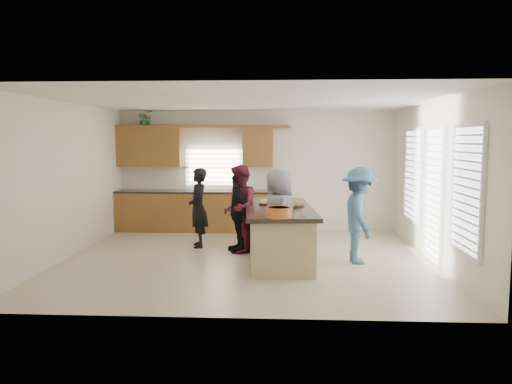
# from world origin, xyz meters

# --- Properties ---
(floor) EXTENTS (6.50, 6.50, 0.00)m
(floor) POSITION_xyz_m (0.00, 0.00, 0.00)
(floor) COLOR beige
(floor) RESTS_ON ground
(room_shell) EXTENTS (6.52, 6.02, 2.81)m
(room_shell) POSITION_xyz_m (0.00, 0.00, 1.90)
(room_shell) COLOR silver
(room_shell) RESTS_ON ground
(back_cabinetry) EXTENTS (4.08, 0.66, 2.46)m
(back_cabinetry) POSITION_xyz_m (-1.47, 2.73, 0.91)
(back_cabinetry) COLOR brown
(back_cabinetry) RESTS_ON ground
(right_wall_glazing) EXTENTS (0.06, 4.00, 2.25)m
(right_wall_glazing) POSITION_xyz_m (3.22, -0.13, 1.34)
(right_wall_glazing) COLOR white
(right_wall_glazing) RESTS_ON ground
(island) EXTENTS (1.35, 2.78, 0.95)m
(island) POSITION_xyz_m (0.56, -0.06, 0.45)
(island) COLOR tan
(island) RESTS_ON ground
(platter_front) EXTENTS (0.42, 0.42, 0.17)m
(platter_front) POSITION_xyz_m (0.54, -0.52, 0.98)
(platter_front) COLOR black
(platter_front) RESTS_ON island
(platter_mid) EXTENTS (0.41, 0.41, 0.17)m
(platter_mid) POSITION_xyz_m (0.81, 0.07, 0.98)
(platter_mid) COLOR black
(platter_mid) RESTS_ON island
(platter_back) EXTENTS (0.35, 0.35, 0.14)m
(platter_back) POSITION_xyz_m (0.36, 0.30, 0.98)
(platter_back) COLOR black
(platter_back) RESTS_ON island
(salad_bowl) EXTENTS (0.40, 0.40, 0.16)m
(salad_bowl) POSITION_xyz_m (0.56, -1.25, 1.04)
(salad_bowl) COLOR #D36226
(salad_bowl) RESTS_ON island
(clear_cup) EXTENTS (0.09, 0.09, 0.10)m
(clear_cup) POSITION_xyz_m (0.94, -1.05, 1.00)
(clear_cup) COLOR white
(clear_cup) RESTS_ON island
(plate_stack) EXTENTS (0.22, 0.22, 0.05)m
(plate_stack) POSITION_xyz_m (0.45, 0.90, 0.97)
(plate_stack) COLOR #BF9BE1
(plate_stack) RESTS_ON island
(flower_vase) EXTENTS (0.14, 0.14, 0.42)m
(flower_vase) POSITION_xyz_m (0.43, 1.18, 1.18)
(flower_vase) COLOR silver
(flower_vase) RESTS_ON island
(potted_plant) EXTENTS (0.46, 0.43, 0.41)m
(potted_plant) POSITION_xyz_m (-2.58, 2.82, 2.61)
(potted_plant) COLOR #29672B
(potted_plant) RESTS_ON back_cabinetry
(woman_left_back) EXTENTS (0.51, 0.65, 1.57)m
(woman_left_back) POSITION_xyz_m (-1.04, 0.95, 0.79)
(woman_left_back) COLOR black
(woman_left_back) RESTS_ON ground
(woman_left_mid) EXTENTS (0.65, 0.82, 1.66)m
(woman_left_mid) POSITION_xyz_m (-0.19, 0.52, 0.83)
(woman_left_mid) COLOR #581A27
(woman_left_mid) RESTS_ON ground
(woman_left_front) EXTENTS (0.63, 0.96, 1.51)m
(woman_left_front) POSITION_xyz_m (-0.22, 0.58, 0.75)
(woman_left_front) COLOR black
(woman_left_front) RESTS_ON ground
(woman_right_back) EXTENTS (0.67, 1.10, 1.66)m
(woman_right_back) POSITION_xyz_m (1.94, -0.19, 0.83)
(woman_right_back) COLOR #395E7E
(woman_right_back) RESTS_ON ground
(woman_right_front) EXTENTS (0.74, 0.93, 1.66)m
(woman_right_front) POSITION_xyz_m (0.55, -0.39, 0.83)
(woman_right_front) COLOR gray
(woman_right_front) RESTS_ON ground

